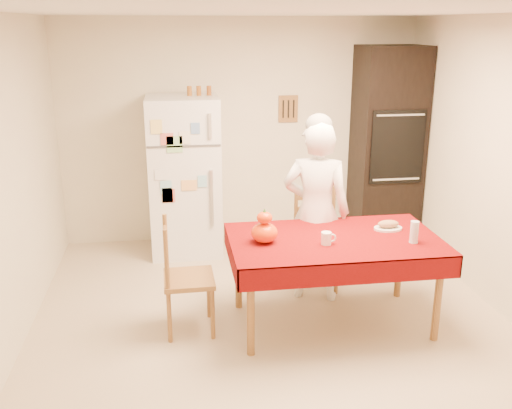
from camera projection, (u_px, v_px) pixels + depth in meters
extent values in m
plane|color=#C7B08F|center=(274.00, 330.00, 4.71)|extent=(4.50, 4.50, 0.00)
cube|color=beige|center=(240.00, 132.00, 6.46)|extent=(4.00, 0.02, 2.50)
cube|color=beige|center=(379.00, 337.00, 2.21)|extent=(4.00, 0.02, 2.50)
cube|color=white|center=(277.00, 11.00, 3.96)|extent=(4.00, 4.50, 0.02)
cube|color=brown|center=(288.00, 109.00, 6.44)|extent=(0.22, 0.02, 0.30)
cube|color=white|center=(185.00, 176.00, 6.14)|extent=(0.75, 0.70, 1.70)
cube|color=silver|center=(210.00, 126.00, 5.64)|extent=(0.03, 0.03, 0.25)
cube|color=silver|center=(212.00, 198.00, 5.87)|extent=(0.03, 0.03, 0.60)
cube|color=black|center=(387.00, 146.00, 6.43)|extent=(0.70, 0.60, 2.20)
cube|color=black|center=(398.00, 147.00, 6.12)|extent=(0.59, 0.02, 0.80)
cylinder|color=brown|center=(251.00, 313.00, 4.25)|extent=(0.06, 0.06, 0.71)
cylinder|color=brown|center=(238.00, 270.00, 4.99)|extent=(0.06, 0.06, 0.71)
cylinder|color=brown|center=(438.00, 299.00, 4.46)|extent=(0.06, 0.06, 0.71)
cylinder|color=brown|center=(399.00, 260.00, 5.19)|extent=(0.06, 0.06, 0.71)
cube|color=brown|center=(334.00, 242.00, 4.61)|extent=(1.60, 0.90, 0.04)
cube|color=#500404|center=(335.00, 239.00, 4.60)|extent=(1.70, 1.00, 0.01)
cylinder|color=brown|center=(298.00, 273.00, 5.28)|extent=(0.04, 0.04, 0.43)
cylinder|color=brown|center=(295.00, 258.00, 5.60)|extent=(0.04, 0.04, 0.43)
cylinder|color=brown|center=(337.00, 272.00, 5.28)|extent=(0.04, 0.04, 0.43)
cylinder|color=brown|center=(331.00, 258.00, 5.61)|extent=(0.04, 0.04, 0.43)
cube|color=brown|center=(316.00, 242.00, 5.37)|extent=(0.47, 0.45, 0.04)
cube|color=brown|center=(315.00, 211.00, 5.46)|extent=(0.36, 0.07, 0.50)
cylinder|color=brown|center=(213.00, 314.00, 4.52)|extent=(0.04, 0.04, 0.43)
cylinder|color=brown|center=(169.00, 318.00, 4.47)|extent=(0.04, 0.04, 0.43)
cylinder|color=brown|center=(209.00, 294.00, 4.86)|extent=(0.04, 0.04, 0.43)
cylinder|color=brown|center=(169.00, 297.00, 4.80)|extent=(0.04, 0.04, 0.43)
cube|color=brown|center=(189.00, 279.00, 4.59)|extent=(0.41, 0.43, 0.04)
cube|color=brown|center=(166.00, 252.00, 4.49)|extent=(0.04, 0.36, 0.50)
imported|color=white|center=(316.00, 212.00, 5.06)|extent=(0.69, 0.56, 1.64)
cylinder|color=white|center=(326.00, 238.00, 4.45)|extent=(0.08, 0.08, 0.10)
ellipsoid|color=red|center=(264.00, 233.00, 4.49)|extent=(0.21, 0.21, 0.16)
ellipsoid|color=red|center=(265.00, 218.00, 4.45)|extent=(0.12, 0.12, 0.09)
cylinder|color=silver|center=(414.00, 232.00, 4.48)|extent=(0.07, 0.07, 0.18)
cylinder|color=white|center=(388.00, 228.00, 4.79)|extent=(0.24, 0.24, 0.02)
ellipsoid|color=#9C704D|center=(388.00, 224.00, 4.78)|extent=(0.18, 0.10, 0.06)
cylinder|color=#94541A|center=(189.00, 91.00, 5.93)|extent=(0.05, 0.05, 0.10)
cylinder|color=#90521A|center=(199.00, 91.00, 5.94)|extent=(0.05, 0.05, 0.10)
cylinder|color=brown|center=(209.00, 91.00, 5.95)|extent=(0.05, 0.05, 0.10)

